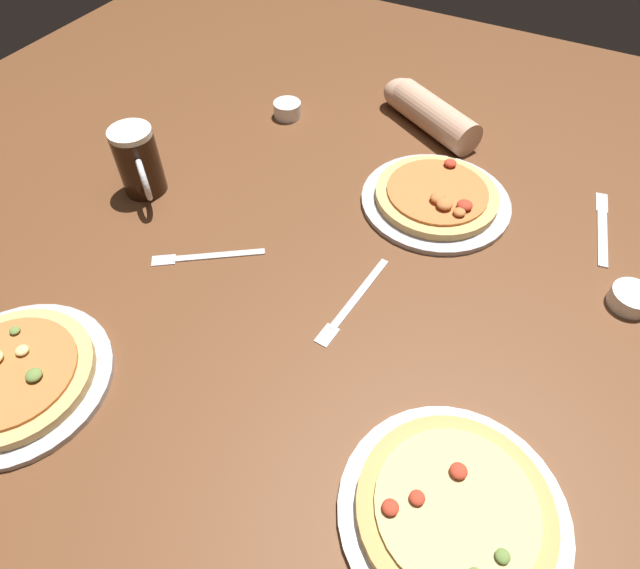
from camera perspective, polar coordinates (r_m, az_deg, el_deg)
The scene contains 11 objects.
ground_plane at distance 0.98m, azimuth 0.00°, elevation -1.33°, with size 2.40×2.40×0.03m, color brown.
pizza_plate_near at distance 0.97m, azimuth -29.77°, elevation -8.53°, with size 0.30×0.30×0.05m.
pizza_plate_far at distance 1.15m, azimuth 12.27°, elevation 9.02°, with size 0.31×0.31×0.05m.
pizza_plate_side at distance 0.78m, azimuth 14.08°, elevation -22.32°, with size 0.31×0.31×0.05m.
beer_mug_dark at distance 1.18m, azimuth -18.71°, elevation 12.19°, with size 0.12×0.11×0.15m.
ramekin_sauce at distance 1.08m, azimuth 30.17°, elevation -1.29°, with size 0.07×0.07×0.03m, color white.
ramekin_butter at distance 1.39m, azimuth -3.49°, elevation 18.09°, with size 0.07×0.07×0.04m, color white.
fork_left at distance 0.95m, azimuth 3.51°, elevation -1.82°, with size 0.04×0.23×0.01m.
knife_right at distance 1.21m, azimuth 27.84°, elevation 5.46°, with size 0.06×0.22×0.01m.
fork_spare at distance 1.04m, azimuth -12.10°, elevation 2.99°, with size 0.19×0.14×0.01m.
diner_arm at distance 1.37m, azimuth 11.18°, elevation 17.74°, with size 0.28×0.19×0.08m.
Camera 1 is at (0.29, -0.54, 0.74)m, focal length 30.09 mm.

